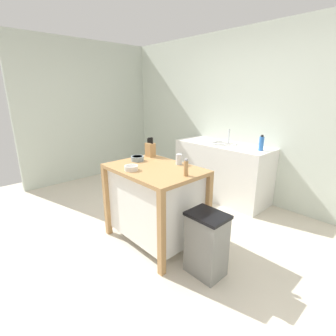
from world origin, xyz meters
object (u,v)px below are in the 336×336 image
Objects in this scene: bowl_ceramic_small at (137,158)px; drinking_cup at (179,159)px; knife_block at (150,149)px; bottle_spray_cleaner at (261,143)px; sink_faucet at (229,136)px; pepper_grinder at (186,168)px; trash_bin at (206,244)px; kitchen_island at (155,200)px; bowl_ceramic_wide at (131,168)px.

bowl_ceramic_small is 0.51m from drinking_cup.
knife_block reaches higher than bottle_spray_cleaner.
sink_faucet is (0.16, 1.49, 0.01)m from knife_block.
trash_bin is at bearing -10.15° from pepper_grinder.
kitchen_island is 1.84m from sink_faucet.
sink_faucet reaches higher than bowl_ceramic_wide.
bowl_ceramic_wide is (-0.08, -0.25, 0.42)m from kitchen_island.
bowl_ceramic_wide is 0.56m from drinking_cup.
kitchen_island is 1.74m from bottle_spray_cleaner.
kitchen_island is 4.76× the size of bottle_spray_cleaner.
bottle_spray_cleaner is (0.47, 1.87, 0.07)m from bowl_ceramic_wide.
sink_faucet and bottle_spray_cleaner have the same top height.
pepper_grinder is at bearing -35.46° from drinking_cup.
knife_block is 1.12× the size of sink_faucet.
sink_faucet reaches higher than kitchen_island.
bowl_ceramic_wide is at bearing -85.47° from sink_faucet.
trash_bin is (0.66, -0.29, -0.64)m from drinking_cup.
kitchen_island is 4.24× the size of knife_block.
bowl_ceramic_small is at bearing -76.46° from knife_block.
drinking_cup reaches higher than kitchen_island.
drinking_cup reaches higher than bowl_ceramic_small.
pepper_grinder reaches higher than kitchen_island.
knife_block reaches higher than pepper_grinder.
knife_block reaches higher than trash_bin.
kitchen_island is 0.55m from bowl_ceramic_small.
bowl_ceramic_small is 0.69× the size of sink_faucet.
bowl_ceramic_small is (-0.34, 0.02, 0.42)m from kitchen_island.
bowl_ceramic_small is at bearing -178.50° from pepper_grinder.
knife_block is (-0.40, 0.27, 0.49)m from kitchen_island.
bowl_ceramic_small is (-0.26, 0.27, 0.00)m from bowl_ceramic_wide.
trash_bin is 2.86× the size of sink_faucet.
pepper_grinder is at bearing 169.85° from trash_bin.
bowl_ceramic_small is 0.86× the size of pepper_grinder.
bottle_spray_cleaner is (0.62, -0.14, -0.01)m from sink_faucet.
bottle_spray_cleaner reaches higher than bowl_ceramic_small.
drinking_cup is at bearing 144.54° from pepper_grinder.
pepper_grinder reaches higher than bowl_ceramic_small.
pepper_grinder is at bearing -68.66° from sink_faucet.
knife_block is 1.50m from sink_faucet.
bowl_ceramic_small is at bearing -93.31° from sink_faucet.
bottle_spray_cleaner is at bearing -12.42° from sink_faucet.
drinking_cup is 1.38m from bottle_spray_cleaner.
kitchen_island is at bearing -3.79° from bowl_ceramic_small.
knife_block is 1.73× the size of bowl_ceramic_wide.
bottle_spray_cleaner is at bearing 76.78° from kitchen_island.
bowl_ceramic_small is at bearing 176.21° from kitchen_island.
sink_faucet is at bearing 97.88° from kitchen_island.
bowl_ceramic_wide reaches higher than trash_bin.
bottle_spray_cleaner is at bearing 65.61° from bowl_ceramic_small.
pepper_grinder is 0.74m from trash_bin.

